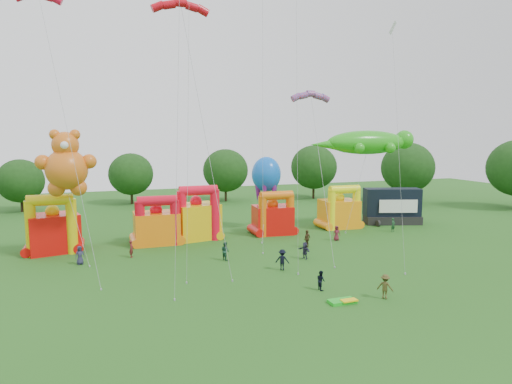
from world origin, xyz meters
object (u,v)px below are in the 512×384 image
object	(u,v)px
stage_trailer	(392,206)
teddy_bear_kite	(70,187)
octopus_kite	(265,201)
bouncy_castle_2	(197,218)
bouncy_castle_0	(53,230)
gecko_kite	(363,161)
spectator_0	(80,255)
spectator_4	(307,239)

from	to	relation	value
stage_trailer	teddy_bear_kite	bearing A→B (deg)	-171.55
octopus_kite	bouncy_castle_2	bearing A→B (deg)	-176.55
bouncy_castle_0	teddy_bear_kite	xyz separation A→B (m)	(2.14, -4.09, 4.87)
stage_trailer	gecko_kite	distance (m)	9.06
bouncy_castle_2	spectator_0	bearing A→B (deg)	-150.85
stage_trailer	bouncy_castle_0	bearing A→B (deg)	-177.39
bouncy_castle_2	spectator_0	size ratio (longest dim) A/B	3.61
teddy_bear_kite	spectator_0	distance (m)	6.59
spectator_4	spectator_0	bearing A→B (deg)	-36.10
bouncy_castle_2	octopus_kite	distance (m)	8.86
octopus_kite	spectator_4	size ratio (longest dim) A/B	4.93
bouncy_castle_0	bouncy_castle_2	world-z (taller)	bouncy_castle_2
teddy_bear_kite	spectator_0	xyz separation A→B (m)	(0.62, -1.66, -6.35)
bouncy_castle_2	teddy_bear_kite	xyz separation A→B (m)	(-13.23, -5.37, 4.79)
spectator_0	teddy_bear_kite	bearing A→B (deg)	92.58
gecko_kite	stage_trailer	bearing A→B (deg)	17.77
bouncy_castle_2	stage_trailer	bearing A→B (deg)	1.38
gecko_kite	spectator_4	size ratio (longest dim) A/B	7.74
gecko_kite	bouncy_castle_0	bearing A→B (deg)	-179.95
bouncy_castle_0	gecko_kite	bearing A→B (deg)	0.05
bouncy_castle_2	spectator_0	distance (m)	14.52
stage_trailer	octopus_kite	size ratio (longest dim) A/B	0.84
bouncy_castle_2	octopus_kite	xyz separation A→B (m)	(8.71, 0.52, 1.55)
bouncy_castle_0	spectator_0	xyz separation A→B (m)	(2.76, -5.74, -1.48)
bouncy_castle_2	teddy_bear_kite	distance (m)	15.06
spectator_0	gecko_kite	bearing A→B (deg)	-8.39
octopus_kite	gecko_kite	bearing A→B (deg)	-7.95
octopus_kite	spectator_0	distance (m)	22.83
teddy_bear_kite	bouncy_castle_0	bearing A→B (deg)	117.65
bouncy_castle_2	octopus_kite	size ratio (longest dim) A/B	0.68
stage_trailer	spectator_0	world-z (taller)	stage_trailer
bouncy_castle_0	octopus_kite	xyz separation A→B (m)	(24.08, 1.81, 1.63)
octopus_kite	spectator_0	world-z (taller)	octopus_kite
octopus_kite	spectator_4	bearing A→B (deg)	-77.91
spectator_0	spectator_4	size ratio (longest dim) A/B	0.93
bouncy_castle_0	bouncy_castle_2	bearing A→B (deg)	4.78
bouncy_castle_0	spectator_4	xyz separation A→B (m)	(25.89, -6.65, -1.41)
bouncy_castle_0	stage_trailer	xyz separation A→B (m)	(42.76, 1.95, -0.01)
bouncy_castle_0	bouncy_castle_2	size ratio (longest dim) A/B	0.97
stage_trailer	teddy_bear_kite	world-z (taller)	teddy_bear_kite
stage_trailer	spectator_0	xyz separation A→B (m)	(-40.00, -7.69, -1.47)
gecko_kite	octopus_kite	distance (m)	13.74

